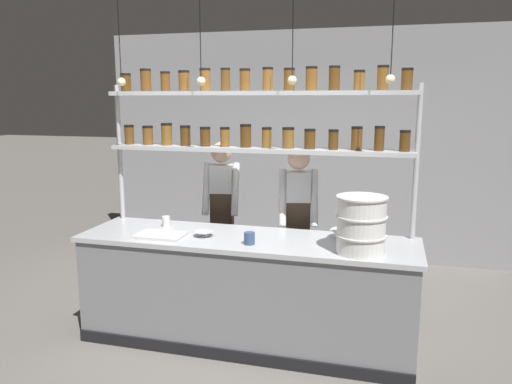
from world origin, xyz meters
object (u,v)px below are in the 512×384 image
Objects in this scene: chef_center at (298,221)px; serving_cup_front at (166,221)px; spice_shelf_unit at (256,124)px; prep_bowl_center_front at (204,234)px; prep_bowl_near_left at (346,235)px; serving_cup_by_board at (249,238)px; chef_left at (222,211)px; cutting_board at (160,235)px; container_stack at (361,225)px.

chef_center is 17.45× the size of serving_cup_front.
spice_shelf_unit is 15.87× the size of prep_bowl_center_front.
prep_bowl_near_left is 2.76× the size of serving_cup_by_board.
chef_left is at bearing 134.65° from spice_shelf_unit.
cutting_board is 2.36× the size of prep_bowl_center_front.
spice_shelf_unit is at bearing 49.48° from prep_bowl_center_front.
chef_center reaches higher than cutting_board.
prep_bowl_center_front is at bearing 174.84° from container_stack.
serving_cup_by_board is at bearing 179.95° from container_stack.
spice_shelf_unit is 1.19m from serving_cup_front.
serving_cup_front is (-1.60, -0.02, 0.01)m from prep_bowl_near_left.
chef_center reaches higher than prep_bowl_center_front.
container_stack is at bearing -11.12° from serving_cup_front.
chef_center is (0.81, -0.19, -0.01)m from chef_left.
spice_shelf_unit is 6.27× the size of container_stack.
prep_bowl_center_front reaches higher than cutting_board.
spice_shelf_unit is 6.73× the size of cutting_board.
container_stack is 1.07× the size of cutting_board.
prep_bowl_center_front is (-0.34, -0.39, -0.90)m from spice_shelf_unit.
chef_center is at bearing 38.34° from cutting_board.
serving_cup_front is at bearing 153.39° from prep_bowl_center_front.
serving_cup_by_board reaches higher than serving_cup_front.
serving_cup_front is (-0.45, 0.22, 0.02)m from prep_bowl_center_front.
container_stack is 4.44× the size of serving_cup_by_board.
chef_left reaches higher than prep_bowl_center_front.
chef_center is 0.67m from prep_bowl_near_left.
prep_bowl_near_left is 1.17m from prep_bowl_center_front.
serving_cup_front is (-1.73, 0.34, -0.17)m from container_stack.
cutting_board is at bearing -72.81° from serving_cup_front.
chef_center is 6.06× the size of prep_bowl_near_left.
container_stack reaches higher than serving_cup_by_board.
serving_cup_by_board is at bearing -21.24° from serving_cup_front.
chef_center is 0.96m from prep_bowl_center_front.
spice_shelf_unit is 27.85× the size of serving_cup_by_board.
chef_left is 0.90m from prep_bowl_center_front.
serving_cup_front reaches higher than prep_bowl_center_front.
prep_bowl_center_front is 1.83× the size of serving_cup_front.
serving_cup_by_board is at bearing -153.89° from prep_bowl_near_left.
prep_bowl_center_front is at bearing -26.61° from serving_cup_front.
chef_left reaches higher than prep_bowl_near_left.
chef_left is at bearing 154.25° from chef_center.
cutting_board is 0.34m from serving_cup_front.
chef_left is at bearing 65.34° from serving_cup_front.
prep_bowl_center_front is at bearing -146.32° from chef_center.
serving_cup_by_board is (0.57, -1.00, 0.03)m from chef_left.
cutting_board is at bearing -154.45° from chef_center.
spice_shelf_unit is at bearing 12.23° from serving_cup_front.
cutting_board is 4.14× the size of serving_cup_by_board.
cutting_board is at bearing -144.09° from spice_shelf_unit.
prep_bowl_center_front is at bearing -130.52° from spice_shelf_unit.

